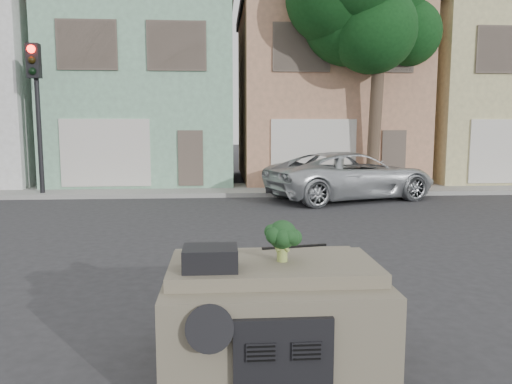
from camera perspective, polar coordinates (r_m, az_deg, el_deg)
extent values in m
plane|color=#303033|center=(8.02, -0.49, -9.72)|extent=(120.00, 120.00, 0.00)
cube|color=gray|center=(18.30, -2.60, 0.24)|extent=(40.00, 3.00, 0.15)
cube|color=#83B696|center=(22.40, -12.10, 10.89)|extent=(7.20, 8.20, 7.55)
cube|color=tan|center=(22.64, 7.42, 10.95)|extent=(7.20, 8.20, 7.55)
cube|color=#CAC086|center=(25.23, 24.62, 9.98)|extent=(7.20, 8.20, 7.55)
imported|color=silver|center=(16.73, 10.74, -0.82)|extent=(6.16, 4.27, 1.56)
cube|color=black|center=(18.17, -23.68, 7.40)|extent=(0.40, 0.40, 5.10)
cube|color=#0F3512|center=(18.39, 13.59, 13.12)|extent=(4.40, 4.00, 8.50)
cube|color=#6E6653|center=(5.01, 1.76, -13.70)|extent=(2.00, 1.80, 1.12)
cube|color=black|center=(4.45, -5.24, -7.54)|extent=(0.48, 0.38, 0.20)
cube|color=black|center=(5.24, 4.42, -6.24)|extent=(0.69, 0.15, 0.02)
cube|color=black|center=(4.67, 3.02, -5.54)|extent=(0.35, 0.35, 0.40)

